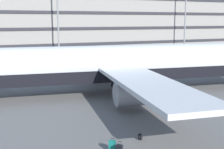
# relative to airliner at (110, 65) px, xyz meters

# --- Properties ---
(ground_plane) EXTENTS (600.00, 600.00, 0.00)m
(ground_plane) POSITION_rel_airliner_xyz_m (3.77, 1.23, -3.06)
(ground_plane) COLOR slate
(terminal_structure) EXTENTS (151.28, 20.10, 15.59)m
(terminal_structure) POSITION_rel_airliner_xyz_m (3.77, 53.24, 4.73)
(terminal_structure) COLOR gray
(terminal_structure) RESTS_ON ground_plane
(airliner) EXTENTS (44.04, 35.79, 11.12)m
(airliner) POSITION_rel_airliner_xyz_m (0.00, 0.00, 0.00)
(airliner) COLOR silver
(airliner) RESTS_ON ground_plane
(suitcase_large) EXTENTS (0.48, 0.44, 0.87)m
(suitcase_large) POSITION_rel_airliner_xyz_m (-5.69, -14.07, -2.66)
(suitcase_large) COLOR #147266
(suitcase_large) RESTS_ON ground_plane
(backpack_purple) EXTENTS (0.40, 0.42, 0.51)m
(backpack_purple) POSITION_rel_airliner_xyz_m (-3.22, -13.02, -2.84)
(backpack_purple) COLOR black
(backpack_purple) RESTS_ON ground_plane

